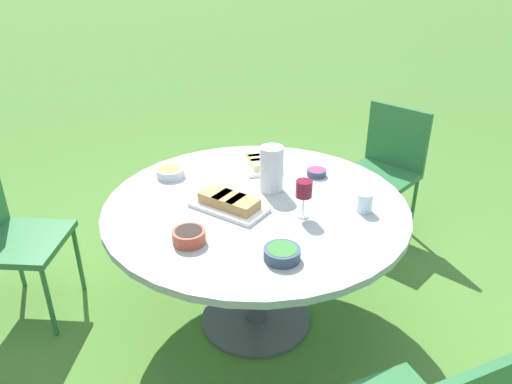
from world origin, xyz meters
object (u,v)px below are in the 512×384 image
dining_table (256,220)px  wine_glass (304,190)px  water_pitcher (271,169)px  chair_far_back (386,163)px  chair_near_left (5,230)px

dining_table → wine_glass: 0.34m
water_pitcher → wine_glass: size_ratio=1.29×
dining_table → chair_far_back: 1.30m
dining_table → wine_glass: bearing=-145.8°
chair_far_back → wine_glass: wine_glass is taller
chair_far_back → chair_near_left: bearing=86.1°
water_pitcher → wine_glass: (-0.30, -0.01, 0.02)m
wine_glass → chair_near_left: bearing=56.5°
water_pitcher → dining_table: bearing=126.0°
dining_table → water_pitcher: bearing=-54.0°
chair_far_back → water_pitcher: bearing=109.9°
dining_table → chair_near_left: (0.64, 1.15, -0.11)m
chair_near_left → wine_glass: bearing=-123.5°
chair_near_left → chair_far_back: 2.36m
chair_far_back → water_pitcher: water_pitcher is taller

